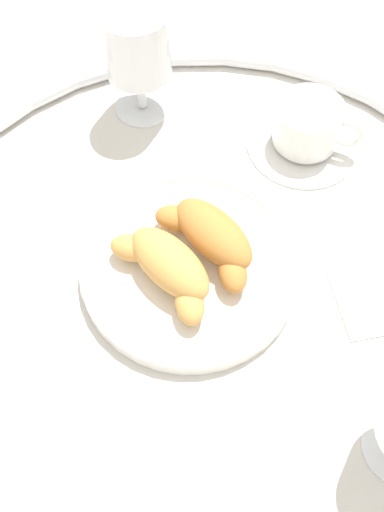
{
  "coord_description": "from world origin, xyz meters",
  "views": [
    {
      "loc": [
        -0.2,
        0.2,
        0.56
      ],
      "look_at": [
        0.03,
        -0.0,
        0.03
      ],
      "focal_mm": 42.65,
      "sensor_mm": 36.0,
      "label": 1
    }
  ],
  "objects": [
    {
      "name": "ground_plane",
      "position": [
        0.0,
        0.0,
        0.0
      ],
      "size": [
        2.2,
        2.2,
        0.0
      ],
      "primitive_type": "plane",
      "color": "silver"
    },
    {
      "name": "table_chrome_rim",
      "position": [
        0.0,
        0.0,
        0.01
      ],
      "size": [
        0.69,
        0.69,
        0.02
      ],
      "primitive_type": "torus",
      "color": "silver",
      "rests_on": "ground_plane"
    },
    {
      "name": "juice_glass_right",
      "position": [
        0.24,
        -0.11,
        0.09
      ],
      "size": [
        0.08,
        0.08,
        0.14
      ],
      "color": "white",
      "rests_on": "ground_plane"
    },
    {
      "name": "pastry_plate",
      "position": [
        0.03,
        -0.0,
        0.01
      ],
      "size": [
        0.23,
        0.23,
        0.02
      ],
      "color": "white",
      "rests_on": "ground_plane"
    },
    {
      "name": "croissant_small",
      "position": [
        0.03,
        0.03,
        0.04
      ],
      "size": [
        0.14,
        0.07,
        0.04
      ],
      "color": "#D6994C",
      "rests_on": "pastry_plate"
    },
    {
      "name": "coffee_cup_near",
      "position": [
        0.07,
        -0.22,
        0.03
      ],
      "size": [
        0.14,
        0.14,
        0.06
      ],
      "color": "white",
      "rests_on": "ground_plane"
    },
    {
      "name": "croissant_large",
      "position": [
        0.03,
        -0.03,
        0.04
      ],
      "size": [
        0.14,
        0.06,
        0.04
      ],
      "color": "#BC7A38",
      "rests_on": "pastry_plate"
    }
  ]
}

